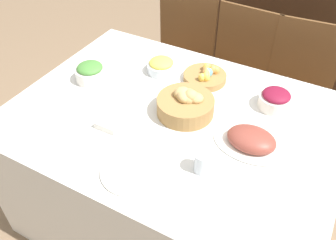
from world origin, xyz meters
The scene contains 18 objects.
ground_plane centered at (0.00, 0.00, 0.00)m, with size 12.00×12.00×0.00m, color #7F664C.
dining_table centered at (0.00, 0.00, 0.39)m, with size 1.50×1.11×0.77m.
chair_far_right centered at (0.42, 0.89, 0.48)m, with size 0.45×0.45×0.90m.
chair_far_left centered at (-0.41, 0.89, 0.48)m, with size 0.45×0.45×0.90m.
chair_far_center centered at (0.01, 0.89, 0.48)m, with size 0.44×0.44×0.90m.
sideboard centered at (0.27, 1.72, 0.43)m, with size 1.42×0.44×0.87m.
bread_basket centered at (0.04, 0.04, 0.82)m, with size 0.26×0.26×0.13m.
egg_basket centered at (0.01, 0.33, 0.80)m, with size 0.22×0.22×0.08m.
ham_platter centered at (0.37, -0.02, 0.80)m, with size 0.32×0.22×0.08m.
beet_salad_bowl centered at (0.39, 0.28, 0.82)m, with size 0.15×0.15×0.09m.
green_salad_bowl centered at (-0.51, 0.04, 0.82)m, with size 0.16×0.16×0.10m.
pineapple_bowl centered at (-0.22, 0.28, 0.81)m, with size 0.15×0.15×0.08m.
dinner_plate centered at (0.02, -0.38, 0.78)m, with size 0.25×0.25×0.01m.
fork centered at (-0.13, -0.38, 0.77)m, with size 0.02×0.18×0.00m.
knife centered at (0.17, -0.38, 0.77)m, with size 0.02×0.18×0.00m.
spoon centered at (0.20, -0.38, 0.77)m, with size 0.02×0.18×0.00m.
drinking_cup centered at (0.25, -0.24, 0.82)m, with size 0.07×0.07×0.09m.
butter_dish centered at (-0.21, -0.22, 0.79)m, with size 0.10×0.06×0.03m.
Camera 1 is at (0.58, -1.11, 1.84)m, focal length 38.00 mm.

